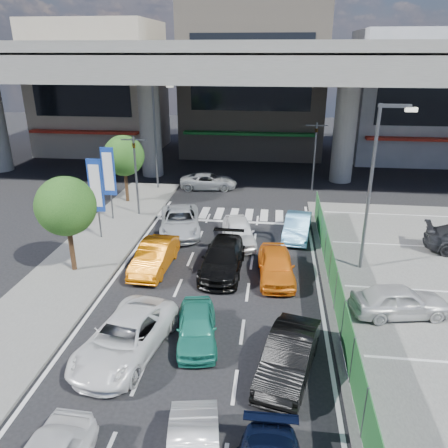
# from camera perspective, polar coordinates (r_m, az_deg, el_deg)

# --- Properties ---
(ground) EXTENTS (120.00, 120.00, 0.00)m
(ground) POSITION_cam_1_polar(r_m,az_deg,el_deg) (17.54, -2.96, -13.52)
(ground) COLOR black
(ground) RESTS_ON ground
(sidewalk_left) EXTENTS (4.00, 30.00, 0.12)m
(sidewalk_left) POSITION_cam_1_polar(r_m,az_deg,el_deg) (22.82, -18.90, -5.72)
(sidewalk_left) COLOR #585856
(sidewalk_left) RESTS_ON ground
(fence_run) EXTENTS (0.16, 22.00, 1.80)m
(fence_run) POSITION_cam_1_polar(r_m,az_deg,el_deg) (17.90, 14.80, -10.08)
(fence_run) COLOR #21612B
(fence_run) RESTS_ON ground
(expressway) EXTENTS (64.00, 14.00, 10.75)m
(expressway) POSITION_cam_1_polar(r_m,az_deg,el_deg) (36.23, 2.92, 19.52)
(expressway) COLOR slate
(expressway) RESTS_ON ground
(building_west) EXTENTS (12.00, 10.90, 13.00)m
(building_west) POSITION_cam_1_polar(r_m,az_deg,el_deg) (49.82, -15.76, 16.74)
(building_west) COLOR gray
(building_west) RESTS_ON ground
(building_center) EXTENTS (14.00, 10.90, 15.00)m
(building_center) POSITION_cam_1_polar(r_m,az_deg,el_deg) (47.23, 3.90, 18.44)
(building_center) COLOR gray
(building_center) RESTS_ON ground
(building_east) EXTENTS (12.00, 10.90, 12.00)m
(building_east) POSITION_cam_1_polar(r_m,az_deg,el_deg) (48.17, 23.85, 15.01)
(building_east) COLOR gray
(building_east) RESTS_ON ground
(traffic_light_left) EXTENTS (1.60, 1.24, 5.20)m
(traffic_light_left) POSITION_cam_1_polar(r_m,az_deg,el_deg) (28.23, -11.59, 8.61)
(traffic_light_left) COLOR #595B60
(traffic_light_left) RESTS_ON ground
(traffic_light_right) EXTENTS (1.60, 1.24, 5.20)m
(traffic_light_right) POSITION_cam_1_polar(r_m,az_deg,el_deg) (33.81, 11.89, 10.70)
(traffic_light_right) COLOR #595B60
(traffic_light_right) RESTS_ON ground
(street_lamp_right) EXTENTS (1.65, 0.22, 8.00)m
(street_lamp_right) POSITION_cam_1_polar(r_m,az_deg,el_deg) (21.31, 19.17, 5.97)
(street_lamp_right) COLOR #595B60
(street_lamp_right) RESTS_ON ground
(street_lamp_left) EXTENTS (1.65, 0.22, 8.00)m
(street_lamp_left) POSITION_cam_1_polar(r_m,az_deg,el_deg) (33.75, -8.75, 12.33)
(street_lamp_left) COLOR #595B60
(street_lamp_left) RESTS_ON ground
(signboard_near) EXTENTS (0.80, 0.14, 4.70)m
(signboard_near) POSITION_cam_1_polar(r_m,az_deg,el_deg) (25.18, -16.38, 4.54)
(signboard_near) COLOR #595B60
(signboard_near) RESTS_ON ground
(signboard_far) EXTENTS (0.80, 0.14, 4.70)m
(signboard_far) POSITION_cam_1_polar(r_m,az_deg,el_deg) (27.99, -14.82, 6.37)
(signboard_far) COLOR #595B60
(signboard_far) RESTS_ON ground
(tree_near) EXTENTS (2.80, 2.80, 4.80)m
(tree_near) POSITION_cam_1_polar(r_m,az_deg,el_deg) (21.56, -19.96, 2.18)
(tree_near) COLOR #382314
(tree_near) RESTS_ON ground
(tree_far) EXTENTS (2.80, 2.80, 4.80)m
(tree_far) POSITION_cam_1_polar(r_m,az_deg,el_deg) (31.17, -12.94, 8.67)
(tree_far) COLOR #382314
(tree_far) RESTS_ON ground
(sedan_white_mid_left) EXTENTS (3.10, 5.28, 1.38)m
(sedan_white_mid_left) POSITION_cam_1_polar(r_m,az_deg,el_deg) (16.28, -12.77, -14.26)
(sedan_white_mid_left) COLOR white
(sedan_white_mid_left) RESTS_ON ground
(taxi_teal_mid) EXTENTS (2.03, 3.78, 1.22)m
(taxi_teal_mid) POSITION_cam_1_polar(r_m,az_deg,el_deg) (16.61, -3.57, -13.22)
(taxi_teal_mid) COLOR #238A75
(taxi_teal_mid) RESTS_ON ground
(hatch_black_mid_right) EXTENTS (2.41, 4.41, 1.38)m
(hatch_black_mid_right) POSITION_cam_1_polar(r_m,az_deg,el_deg) (15.26, 8.46, -16.70)
(hatch_black_mid_right) COLOR black
(hatch_black_mid_right) RESTS_ON ground
(taxi_orange_left) EXTENTS (1.67, 4.26, 1.38)m
(taxi_orange_left) POSITION_cam_1_polar(r_m,az_deg,el_deg) (21.82, -9.06, -4.18)
(taxi_orange_left) COLOR #D16606
(taxi_orange_left) RESTS_ON ground
(sedan_black_mid) EXTENTS (2.04, 4.80, 1.38)m
(sedan_black_mid) POSITION_cam_1_polar(r_m,az_deg,el_deg) (21.33, -0.15, -4.52)
(sedan_black_mid) COLOR black
(sedan_black_mid) RESTS_ON ground
(taxi_orange_right) EXTENTS (1.97, 4.18, 1.38)m
(taxi_orange_right) POSITION_cam_1_polar(r_m,az_deg,el_deg) (20.84, 6.82, -5.35)
(taxi_orange_right) COLOR orange
(taxi_orange_right) RESTS_ON ground
(wagon_silver_front_left) EXTENTS (3.29, 5.34, 1.38)m
(wagon_silver_front_left) POSITION_cam_1_polar(r_m,az_deg,el_deg) (26.02, -5.77, 0.35)
(wagon_silver_front_left) COLOR #B7BBC0
(wagon_silver_front_left) RESTS_ON ground
(sedan_white_front_mid) EXTENTS (2.46, 4.31, 1.38)m
(sedan_white_front_mid) POSITION_cam_1_polar(r_m,az_deg,el_deg) (24.45, 1.93, -0.99)
(sedan_white_front_mid) COLOR white
(sedan_white_front_mid) RESTS_ON ground
(kei_truck_front_right) EXTENTS (1.88, 4.13, 1.31)m
(kei_truck_front_right) POSITION_cam_1_polar(r_m,az_deg,el_deg) (25.58, 9.56, -0.32)
(kei_truck_front_right) COLOR #6AB7EE
(kei_truck_front_right) RESTS_ON ground
(crossing_wagon_silver) EXTENTS (4.57, 2.44, 1.22)m
(crossing_wagon_silver) POSITION_cam_1_polar(r_m,az_deg,el_deg) (34.36, -2.03, 5.61)
(crossing_wagon_silver) COLOR #A0A4A7
(crossing_wagon_silver) RESTS_ON ground
(parked_sedan_white) EXTENTS (4.08, 2.22, 1.32)m
(parked_sedan_white) POSITION_cam_1_polar(r_m,az_deg,el_deg) (19.23, 21.95, -9.28)
(parked_sedan_white) COLOR silver
(parked_sedan_white) RESTS_ON parking_lot
(traffic_cone) EXTENTS (0.42, 0.42, 0.69)m
(traffic_cone) POSITION_cam_1_polar(r_m,az_deg,el_deg) (20.15, 14.72, -7.89)
(traffic_cone) COLOR red
(traffic_cone) RESTS_ON parking_lot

